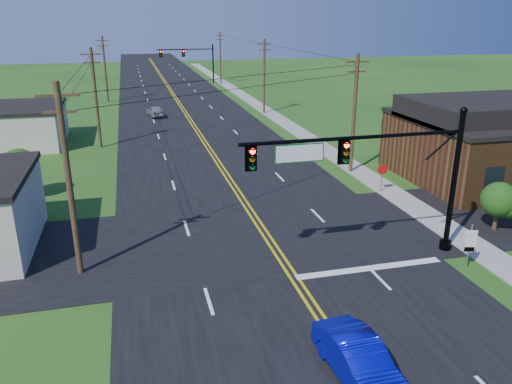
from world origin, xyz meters
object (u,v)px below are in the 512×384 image
object	(u,v)px
signal_mast_far	(189,58)
route_sign	(470,243)
signal_mast_main	(374,169)
blue_car	(359,361)
stop_sign	(382,172)

from	to	relation	value
signal_mast_far	route_sign	size ratio (longest dim) A/B	4.79
route_sign	signal_mast_far	bearing A→B (deg)	108.72
signal_mast_main	signal_mast_far	distance (m)	72.00
signal_mast_main	blue_car	bearing A→B (deg)	-117.99
blue_car	signal_mast_far	bearing A→B (deg)	82.50
signal_mast_main	stop_sign	bearing A→B (deg)	58.70
blue_car	stop_sign	world-z (taller)	stop_sign
signal_mast_far	blue_car	bearing A→B (deg)	-93.11
route_sign	stop_sign	world-z (taller)	route_sign
signal_mast_main	stop_sign	size ratio (longest dim) A/B	5.51
blue_car	stop_sign	bearing A→B (deg)	55.84
route_sign	stop_sign	size ratio (longest dim) A/B	1.12
blue_car	signal_mast_main	bearing A→B (deg)	57.62
signal_mast_far	route_sign	bearing A→B (deg)	-86.76
signal_mast_far	stop_sign	bearing A→B (deg)	-85.14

